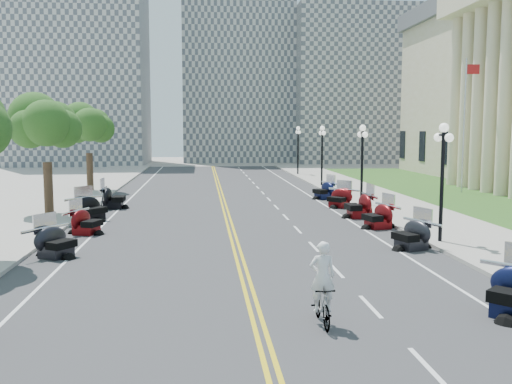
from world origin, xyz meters
name	(u,v)px	position (x,y,z in m)	size (l,w,h in m)	color
ground	(244,273)	(0.00, 0.00, 0.00)	(160.00, 160.00, 0.00)	gray
road	(230,224)	(0.00, 10.00, 0.00)	(16.00, 90.00, 0.01)	#333335
centerline_yellow_a	(227,224)	(-0.12, 10.00, 0.01)	(0.12, 90.00, 0.00)	yellow
centerline_yellow_b	(232,224)	(0.12, 10.00, 0.01)	(0.12, 90.00, 0.00)	yellow
edge_line_north	(352,222)	(6.40, 10.00, 0.01)	(0.12, 90.00, 0.00)	white
edge_line_south	(102,226)	(-6.40, 10.00, 0.01)	(0.12, 90.00, 0.00)	white
lane_dash_4	(428,367)	(3.20, -8.00, 0.01)	(0.12, 2.00, 0.00)	white
lane_dash_5	(370,306)	(3.20, -4.00, 0.01)	(0.12, 2.00, 0.00)	white
lane_dash_6	(336,270)	(3.20, 0.00, 0.01)	(0.12, 2.00, 0.00)	white
lane_dash_7	(314,247)	(3.20, 4.00, 0.01)	(0.12, 2.00, 0.00)	white
lane_dash_8	(298,230)	(3.20, 8.00, 0.01)	(0.12, 2.00, 0.00)	white
lane_dash_9	(286,217)	(3.20, 12.00, 0.01)	(0.12, 2.00, 0.00)	white
lane_dash_10	(276,207)	(3.20, 16.00, 0.01)	(0.12, 2.00, 0.00)	white
lane_dash_11	(269,199)	(3.20, 20.00, 0.01)	(0.12, 2.00, 0.00)	white
lane_dash_12	(263,193)	(3.20, 24.00, 0.01)	(0.12, 2.00, 0.00)	white
lane_dash_13	(258,187)	(3.20, 28.00, 0.01)	(0.12, 2.00, 0.00)	white
lane_dash_14	(253,183)	(3.20, 32.00, 0.01)	(0.12, 2.00, 0.00)	white
lane_dash_15	(250,179)	(3.20, 36.00, 0.01)	(0.12, 2.00, 0.00)	white
lane_dash_16	(246,176)	(3.20, 40.00, 0.01)	(0.12, 2.00, 0.00)	white
lane_dash_17	(244,173)	(3.20, 44.00, 0.01)	(0.12, 2.00, 0.00)	white
lane_dash_18	(241,170)	(3.20, 48.00, 0.01)	(0.12, 2.00, 0.00)	white
lane_dash_19	(239,168)	(3.20, 52.00, 0.01)	(0.12, 2.00, 0.00)	white
sidewalk_north	(428,220)	(10.50, 10.00, 0.07)	(5.00, 90.00, 0.15)	#9E9991
sidewalk_south	(18,226)	(-10.50, 10.00, 0.07)	(5.00, 90.00, 0.15)	#9E9991
lawn	(481,200)	(17.50, 18.00, 0.05)	(9.00, 60.00, 0.10)	#356023
distant_block_a	(79,69)	(-18.00, 62.00, 13.00)	(18.00, 14.00, 26.00)	gray
distant_block_b	(237,61)	(4.00, 68.00, 15.00)	(16.00, 12.00, 30.00)	gray
distant_block_c	(360,87)	(22.00, 65.00, 11.00)	(20.00, 14.00, 22.00)	gray
street_lamp_2	(442,183)	(8.60, 4.00, 2.60)	(0.50, 1.20, 4.90)	black
street_lamp_3	(362,165)	(8.60, 16.00, 2.60)	(0.50, 1.20, 4.90)	black
street_lamp_4	(322,156)	(8.60, 28.00, 2.60)	(0.50, 1.20, 4.90)	black
street_lamp_5	(298,150)	(8.60, 40.00, 2.60)	(0.50, 1.20, 4.90)	black
flagpole	(464,127)	(18.00, 22.00, 5.00)	(1.10, 0.20, 10.00)	silver
tree_3	(46,131)	(-10.00, 14.00, 4.75)	(4.80, 4.80, 9.20)	#235619
tree_4	(89,130)	(-10.00, 26.00, 4.75)	(4.80, 4.80, 9.20)	#235619
motorcycle_n_6	(411,233)	(7.03, 3.15, 0.68)	(1.94, 1.94, 1.36)	black
motorcycle_n_7	(378,215)	(7.18, 8.03, 0.69)	(1.97, 1.97, 1.38)	#590A0C
motorcycle_n_8	(359,204)	(7.17, 11.36, 0.76)	(2.17, 2.17, 1.52)	#590A0C
motorcycle_n_9	(339,197)	(7.06, 15.50, 0.67)	(1.92, 1.92, 1.35)	#590A0C
motorcycle_n_10	(324,189)	(7.02, 19.82, 0.68)	(1.95, 1.95, 1.37)	black
motorcycle_s_6	(56,240)	(-6.91, 2.99, 0.67)	(1.92, 1.92, 1.35)	black
motorcycle_s_7	(86,220)	(-6.72, 7.77, 0.66)	(1.88, 1.88, 1.32)	#590A0C
motorcycle_s_8	(91,207)	(-7.25, 11.70, 0.74)	(2.10, 2.10, 1.47)	black
motorcycle_s_9	(113,196)	(-6.80, 16.29, 0.75)	(2.15, 2.15, 1.51)	black
bicycle	(322,305)	(1.57, -5.30, 0.52)	(0.49, 1.73, 1.04)	#A51414
cyclist_rider	(323,249)	(1.57, -5.30, 1.93)	(0.65, 0.42, 1.77)	silver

